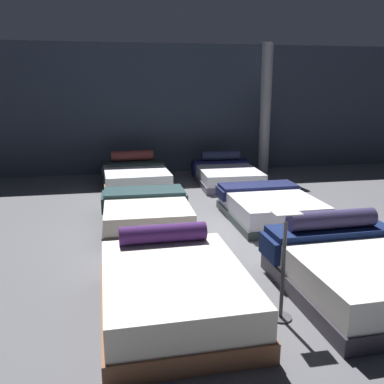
{
  "coord_description": "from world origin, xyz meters",
  "views": [
    {
      "loc": [
        -1.7,
        -6.67,
        2.44
      ],
      "look_at": [
        -0.36,
        0.28,
        0.63
      ],
      "focal_mm": 39.67,
      "sensor_mm": 36.0,
      "label": 1
    }
  ],
  "objects_px": {
    "bed_3": "(270,207)",
    "support_pillar": "(265,110)",
    "bed_2": "(146,213)",
    "bed_0": "(174,291)",
    "price_sign": "(283,278)",
    "bed_5": "(227,175)",
    "bed_4": "(135,177)",
    "bed_1": "(357,271)"
  },
  "relations": [
    {
      "from": "bed_3",
      "to": "support_pillar",
      "type": "bearing_deg",
      "value": 71.03
    },
    {
      "from": "bed_2",
      "to": "bed_0",
      "type": "bearing_deg",
      "value": -88.33
    },
    {
      "from": "bed_0",
      "to": "price_sign",
      "type": "distance_m",
      "value": 1.16
    },
    {
      "from": "bed_5",
      "to": "bed_0",
      "type": "bearing_deg",
      "value": -108.6
    },
    {
      "from": "bed_0",
      "to": "support_pillar",
      "type": "bearing_deg",
      "value": 61.88
    },
    {
      "from": "bed_2",
      "to": "bed_5",
      "type": "relative_size",
      "value": 0.92
    },
    {
      "from": "bed_3",
      "to": "bed_5",
      "type": "relative_size",
      "value": 0.94
    },
    {
      "from": "bed_0",
      "to": "bed_4",
      "type": "xyz_separation_m",
      "value": [
        -0.05,
        5.97,
        -0.01
      ]
    },
    {
      "from": "bed_1",
      "to": "bed_3",
      "type": "distance_m",
      "value": 2.95
    },
    {
      "from": "bed_1",
      "to": "support_pillar",
      "type": "distance_m",
      "value": 7.23
    },
    {
      "from": "bed_1",
      "to": "price_sign",
      "type": "bearing_deg",
      "value": -163.98
    },
    {
      "from": "bed_4",
      "to": "bed_5",
      "type": "height_order",
      "value": "bed_4"
    },
    {
      "from": "bed_3",
      "to": "bed_5",
      "type": "xyz_separation_m",
      "value": [
        -0.01,
        2.96,
        -0.01
      ]
    },
    {
      "from": "bed_2",
      "to": "bed_4",
      "type": "distance_m",
      "value": 2.95
    },
    {
      "from": "bed_0",
      "to": "bed_4",
      "type": "bearing_deg",
      "value": 89.43
    },
    {
      "from": "bed_2",
      "to": "price_sign",
      "type": "height_order",
      "value": "price_sign"
    },
    {
      "from": "bed_1",
      "to": "bed_5",
      "type": "bearing_deg",
      "value": 88.28
    },
    {
      "from": "bed_3",
      "to": "bed_5",
      "type": "distance_m",
      "value": 2.96
    },
    {
      "from": "bed_1",
      "to": "bed_3",
      "type": "relative_size",
      "value": 1.04
    },
    {
      "from": "bed_2",
      "to": "bed_3",
      "type": "height_order",
      "value": "bed_2"
    },
    {
      "from": "bed_1",
      "to": "bed_4",
      "type": "relative_size",
      "value": 0.99
    },
    {
      "from": "bed_1",
      "to": "bed_3",
      "type": "xyz_separation_m",
      "value": [
        0.04,
        2.94,
        -0.06
      ]
    },
    {
      "from": "bed_0",
      "to": "bed_4",
      "type": "height_order",
      "value": "bed_4"
    },
    {
      "from": "bed_3",
      "to": "bed_4",
      "type": "relative_size",
      "value": 0.95
    },
    {
      "from": "bed_1",
      "to": "bed_2",
      "type": "relative_size",
      "value": 1.06
    },
    {
      "from": "bed_2",
      "to": "bed_5",
      "type": "height_order",
      "value": "bed_5"
    },
    {
      "from": "bed_3",
      "to": "bed_2",
      "type": "bearing_deg",
      "value": 178.48
    },
    {
      "from": "bed_4",
      "to": "price_sign",
      "type": "xyz_separation_m",
      "value": [
        1.15,
        -6.28,
        0.21
      ]
    },
    {
      "from": "bed_0",
      "to": "price_sign",
      "type": "xyz_separation_m",
      "value": [
        1.11,
        -0.31,
        0.19
      ]
    },
    {
      "from": "price_sign",
      "to": "support_pillar",
      "type": "distance_m",
      "value": 7.8
    },
    {
      "from": "bed_4",
      "to": "support_pillar",
      "type": "bearing_deg",
      "value": 13.25
    },
    {
      "from": "bed_4",
      "to": "support_pillar",
      "type": "distance_m",
      "value": 4.04
    },
    {
      "from": "price_sign",
      "to": "support_pillar",
      "type": "relative_size",
      "value": 0.34
    },
    {
      "from": "bed_4",
      "to": "bed_2",
      "type": "bearing_deg",
      "value": -92.12
    },
    {
      "from": "bed_2",
      "to": "bed_5",
      "type": "xyz_separation_m",
      "value": [
        2.26,
        2.92,
        -0.01
      ]
    },
    {
      "from": "bed_0",
      "to": "price_sign",
      "type": "bearing_deg",
      "value": -16.52
    },
    {
      "from": "bed_5",
      "to": "price_sign",
      "type": "bearing_deg",
      "value": -98.22
    },
    {
      "from": "bed_5",
      "to": "bed_2",
      "type": "bearing_deg",
      "value": -125.88
    },
    {
      "from": "bed_1",
      "to": "bed_3",
      "type": "bearing_deg",
      "value": 87.86
    },
    {
      "from": "bed_0",
      "to": "bed_2",
      "type": "height_order",
      "value": "bed_0"
    },
    {
      "from": "bed_0",
      "to": "bed_1",
      "type": "xyz_separation_m",
      "value": [
        2.19,
        0.04,
        0.02
      ]
    },
    {
      "from": "price_sign",
      "to": "bed_3",
      "type": "bearing_deg",
      "value": 71.09
    }
  ]
}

